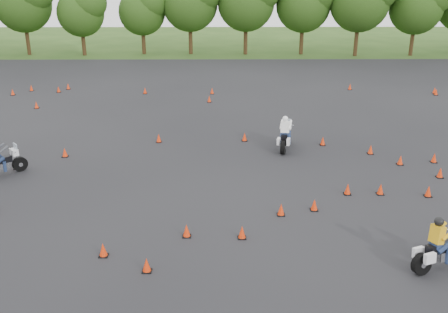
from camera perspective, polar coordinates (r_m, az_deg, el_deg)
ground at (r=18.75m, az=0.10°, el=-7.73°), size 140.00×140.00×0.00m
asphalt_pad at (r=24.20m, az=-0.04°, el=-1.00°), size 62.00×62.00×0.00m
treeline at (r=51.68m, az=3.54°, el=15.70°), size 86.73×32.57×11.00m
traffic_cones at (r=23.38m, az=0.38°, el=-1.19°), size 36.97×33.15×0.45m
rider_grey at (r=24.85m, az=-24.19°, el=-0.08°), size 2.20×2.09×1.79m
rider_yellow at (r=17.14m, az=23.91°, el=-9.16°), size 2.38×1.52×1.77m
rider_white at (r=26.35m, az=7.11°, el=2.78°), size 1.33×2.50×1.84m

